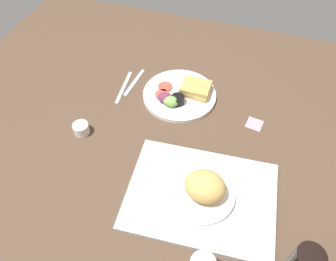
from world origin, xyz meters
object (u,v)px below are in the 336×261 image
(bread_plate_near, at_px, (204,189))
(knife, at_px, (124,87))
(sticky_note, at_px, (254,124))
(plate_with_salad, at_px, (181,94))
(espresso_cup, at_px, (81,129))
(fork, at_px, (134,82))
(serving_tray, at_px, (201,196))

(bread_plate_near, distance_m, knife, 0.58)
(knife, distance_m, sticky_note, 0.53)
(plate_with_salad, relative_size, espresso_cup, 5.13)
(espresso_cup, xyz_separation_m, sticky_note, (-0.58, -0.23, -0.02))
(bread_plate_near, distance_m, fork, 0.58)
(espresso_cup, bearing_deg, bread_plate_near, 165.77)
(knife, bearing_deg, bread_plate_near, 42.64)
(serving_tray, relative_size, plate_with_salad, 1.57)
(serving_tray, height_order, fork, serving_tray)
(knife, bearing_deg, sticky_note, 81.18)
(plate_with_salad, bearing_deg, sticky_note, 170.50)
(bread_plate_near, height_order, sticky_note, bread_plate_near)
(espresso_cup, height_order, sticky_note, espresso_cup)
(serving_tray, height_order, bread_plate_near, bread_plate_near)
(sticky_note, bearing_deg, serving_tray, 72.06)
(fork, xyz_separation_m, knife, (0.03, 0.04, 0.00))
(bread_plate_near, bearing_deg, knife, -42.16)
(espresso_cup, xyz_separation_m, fork, (-0.08, -0.30, -0.02))
(sticky_note, bearing_deg, plate_with_salad, -9.50)
(bread_plate_near, height_order, espresso_cup, bread_plate_near)
(fork, bearing_deg, plate_with_salad, 88.51)
(knife, height_order, sticky_note, knife)
(serving_tray, distance_m, fork, 0.58)
(serving_tray, distance_m, bread_plate_near, 0.05)
(serving_tray, relative_size, espresso_cup, 8.04)
(fork, height_order, sticky_note, fork)
(plate_with_salad, height_order, espresso_cup, plate_with_salad)
(serving_tray, height_order, knife, serving_tray)
(bread_plate_near, bearing_deg, sticky_note, -107.20)
(knife, bearing_deg, espresso_cup, -15.76)
(serving_tray, bearing_deg, knife, -42.43)
(bread_plate_near, bearing_deg, serving_tray, -7.63)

